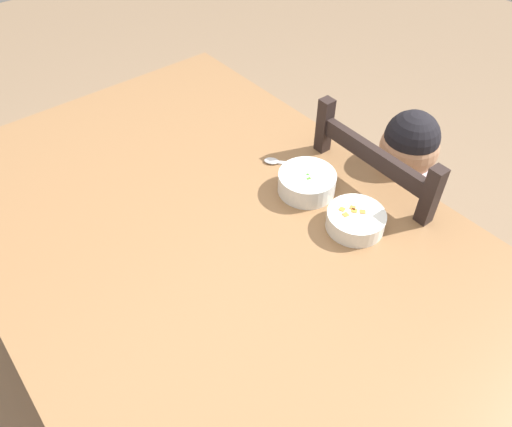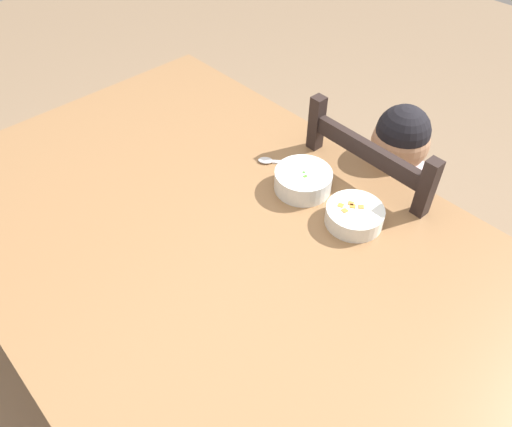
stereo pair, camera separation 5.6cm
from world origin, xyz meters
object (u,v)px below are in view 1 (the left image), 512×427
Objects in this scene: dining_chair at (380,239)px; spoon at (278,162)px; bowl_of_peas at (307,182)px; bowl_of_carrots at (356,220)px; child_figure at (389,203)px; dining_table at (216,250)px.

dining_chair is 7.99× the size of spoon.
bowl_of_peas reaches higher than spoon.
bowl_of_carrots is 1.25× the size of spoon.
dining_chair is 0.17m from child_figure.
dining_chair is 6.41× the size of bowl_of_carrots.
dining_table is 0.31m from bowl_of_peas.
dining_chair reaches higher than bowl_of_peas.
dining_chair is at bearing 76.91° from dining_table.
spoon is (-0.09, 0.30, 0.09)m from dining_table.
dining_table is at bearing -72.88° from spoon.
bowl_of_carrots is 0.32m from spoon.
dining_table is 0.59m from child_figure.
dining_chair is 0.49m from spoon.
dining_table is 10.15× the size of bowl_of_peas.
dining_chair is at bearing 107.04° from bowl_of_carrots.
dining_chair is 0.48m from bowl_of_peas.
dining_chair is at bearing 50.82° from spoon.
bowl_of_carrots is (0.22, 0.28, 0.11)m from dining_table.
dining_table is 10.74× the size of bowl_of_carrots.
dining_chair is 1.01× the size of child_figure.
dining_table is at bearing -99.35° from bowl_of_peas.
dining_chair reaches higher than spoon.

